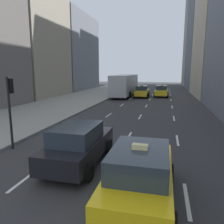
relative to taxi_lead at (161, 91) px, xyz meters
The scene contains 9 objects.
sidewalk_left 13.94m from the taxi_lead, 142.22° to the right, with size 8.00×66.00×0.15m, color gray.
lane_markings 12.63m from the taxi_lead, 96.38° to the right, with size 5.72×56.00×0.01m.
building_row_left 22.57m from the taxi_lead, 154.83° to the right, with size 6.00×53.08×35.86m.
taxi_lead is the anchor object (origin of this frame).
taxi_second 27.95m from the taxi_lead, 90.00° to the right, with size 2.02×4.40×1.87m.
taxi_third 3.10m from the taxi_lead, 154.70° to the right, with size 2.02×4.40×1.87m.
sedan_black_near 25.97m from the taxi_lead, 96.19° to the right, with size 2.02×4.47×1.71m.
city_bus 5.68m from the taxi_lead, behind, with size 2.80×11.61×3.25m.
traffic_light_pole 25.79m from the taxi_lead, 105.20° to the right, with size 0.24×0.42×3.60m.
Camera 1 is at (4.62, 1.59, 3.87)m, focal length 35.00 mm.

